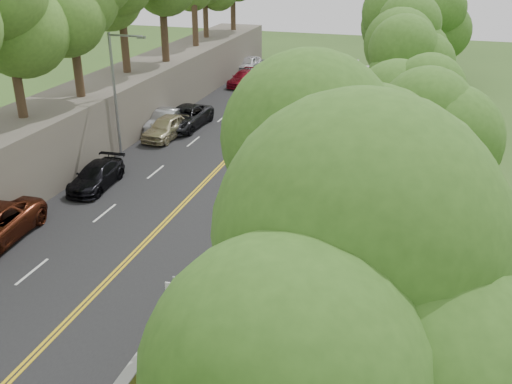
% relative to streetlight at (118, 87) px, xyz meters
% --- Properties ---
extents(ground, '(140.00, 140.00, 0.00)m').
position_rel_streetlight_xyz_m(ground, '(10.46, -14.00, -4.64)').
color(ground, '#33511E').
rests_on(ground, ground).
extents(road, '(11.20, 66.00, 0.04)m').
position_rel_streetlight_xyz_m(road, '(5.06, 1.00, -4.62)').
color(road, black).
rests_on(road, ground).
extents(sidewalk, '(4.20, 66.00, 0.05)m').
position_rel_streetlight_xyz_m(sidewalk, '(13.01, 1.00, -4.61)').
color(sidewalk, gray).
rests_on(sidewalk, ground).
extents(jersey_barrier, '(0.42, 66.00, 0.60)m').
position_rel_streetlight_xyz_m(jersey_barrier, '(10.71, 1.00, -4.34)').
color(jersey_barrier, '#DFEF21').
rests_on(jersey_barrier, ground).
extents(rock_embankment, '(5.00, 66.00, 4.00)m').
position_rel_streetlight_xyz_m(rock_embankment, '(-3.04, 1.00, -2.64)').
color(rock_embankment, '#595147').
rests_on(rock_embankment, ground).
extents(chainlink_fence, '(0.04, 66.00, 2.00)m').
position_rel_streetlight_xyz_m(chainlink_fence, '(15.11, 1.00, -3.64)').
color(chainlink_fence, slate).
rests_on(chainlink_fence, ground).
extents(trees_fenceside, '(7.00, 66.00, 14.00)m').
position_rel_streetlight_xyz_m(trees_fenceside, '(17.46, 1.00, 2.36)').
color(trees_fenceside, '#417223').
rests_on(trees_fenceside, ground).
extents(streetlight, '(2.52, 0.22, 8.00)m').
position_rel_streetlight_xyz_m(streetlight, '(0.00, 0.00, 0.00)').
color(streetlight, gray).
rests_on(streetlight, ground).
extents(signpost, '(0.62, 0.09, 3.10)m').
position_rel_streetlight_xyz_m(signpost, '(11.51, -17.02, -2.68)').
color(signpost, gray).
rests_on(signpost, sidewalk).
extents(construction_barrel, '(0.55, 0.55, 0.90)m').
position_rel_streetlight_xyz_m(construction_barrel, '(14.76, 6.70, -4.14)').
color(construction_barrel, '#E13700').
rests_on(construction_barrel, sidewalk).
extents(concrete_block, '(1.30, 1.05, 0.79)m').
position_rel_streetlight_xyz_m(concrete_block, '(13.86, -13.10, -4.20)').
color(concrete_block, gray).
rests_on(concrete_block, sidewalk).
extents(car_3, '(2.23, 4.79, 1.35)m').
position_rel_streetlight_xyz_m(car_3, '(1.04, -5.06, -3.92)').
color(car_3, black).
rests_on(car_3, road).
extents(car_4, '(2.27, 4.86, 1.61)m').
position_rel_streetlight_xyz_m(car_4, '(1.13, 4.21, -3.79)').
color(car_4, '#C1B68D').
rests_on(car_4, road).
extents(car_5, '(1.72, 4.69, 1.54)m').
position_rel_streetlight_xyz_m(car_5, '(0.31, 5.83, -3.83)').
color(car_5, '#A3A5AA').
rests_on(car_5, road).
extents(car_6, '(2.87, 5.86, 1.60)m').
position_rel_streetlight_xyz_m(car_6, '(1.41, 6.86, -3.80)').
color(car_6, black).
rests_on(car_6, road).
extents(car_7, '(2.42, 5.00, 1.40)m').
position_rel_streetlight_xyz_m(car_7, '(1.46, 20.98, -3.90)').
color(car_7, maroon).
rests_on(car_7, road).
extents(car_8, '(1.92, 4.54, 1.53)m').
position_rel_streetlight_xyz_m(car_8, '(-0.14, 27.61, -3.83)').
color(car_8, white).
rests_on(car_8, road).
extents(painter_0, '(0.86, 1.03, 1.81)m').
position_rel_streetlight_xyz_m(painter_0, '(11.21, -13.00, -3.69)').
color(painter_0, '#B99104').
rests_on(painter_0, sidewalk).
extents(painter_1, '(0.42, 0.63, 1.70)m').
position_rel_streetlight_xyz_m(painter_1, '(11.21, -13.00, -3.74)').
color(painter_1, white).
rests_on(painter_1, sidewalk).
extents(painter_2, '(0.99, 1.10, 1.84)m').
position_rel_streetlight_xyz_m(painter_2, '(11.91, -7.65, -3.67)').
color(painter_2, '#232328').
rests_on(painter_2, sidewalk).
extents(painter_3, '(1.00, 1.30, 1.78)m').
position_rel_streetlight_xyz_m(painter_3, '(11.91, -6.01, -3.70)').
color(painter_3, brown).
rests_on(painter_3, sidewalk).
extents(person_far, '(1.20, 0.69, 1.92)m').
position_rel_streetlight_xyz_m(person_far, '(13.26, 8.21, -3.63)').
color(person_far, black).
rests_on(person_far, sidewalk).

